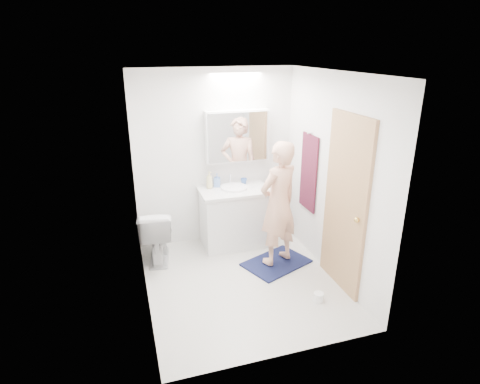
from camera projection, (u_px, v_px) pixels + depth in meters
name	position (u px, v px, depth m)	size (l,w,h in m)	color
floor	(242.00, 282.00, 4.72)	(2.50, 2.50, 0.00)	silver
ceiling	(243.00, 72.00, 3.88)	(2.50, 2.50, 0.00)	white
wall_back	(215.00, 158.00, 5.42)	(2.50, 2.50, 0.00)	white
wall_front	(289.00, 237.00, 3.18)	(2.50, 2.50, 0.00)	white
wall_left	(139.00, 198.00, 3.99)	(2.50, 2.50, 0.00)	white
wall_right	(332.00, 178.00, 4.60)	(2.50, 2.50, 0.00)	white
vanity_cabinet	(235.00, 218.00, 5.50)	(0.90, 0.55, 0.78)	silver
countertop	(235.00, 191.00, 5.36)	(0.95, 0.58, 0.04)	silver
sink_basin	(234.00, 188.00, 5.37)	(0.36, 0.36, 0.03)	white
faucet	(230.00, 179.00, 5.52)	(0.02, 0.02, 0.16)	silver
medicine_cabinet	(237.00, 136.00, 5.33)	(0.88, 0.14, 0.70)	white
mirror_panel	(239.00, 137.00, 5.26)	(0.84, 0.01, 0.66)	silver
toilet	(157.00, 234.00, 5.10)	(0.41, 0.71, 0.73)	silver
bath_rug	(276.00, 263.00, 5.10)	(0.80, 0.55, 0.02)	#121B3A
person	(278.00, 204.00, 4.82)	(0.57, 0.38, 1.57)	#E0A486
door	(345.00, 205.00, 4.36)	(0.04, 0.80, 2.00)	tan
door_knob	(357.00, 220.00, 4.09)	(0.06, 0.06, 0.06)	gold
towel	(309.00, 173.00, 5.13)	(0.02, 0.42, 1.00)	black
towel_hook	(310.00, 133.00, 4.94)	(0.02, 0.02, 0.07)	silver
soap_bottle_a	(209.00, 180.00, 5.36)	(0.09, 0.09, 0.23)	#D4C789
soap_bottle_b	(217.00, 180.00, 5.42)	(0.09, 0.09, 0.19)	#638DD5
toothbrush_cup	(244.00, 181.00, 5.53)	(0.09, 0.09, 0.09)	#3A61AF
toilet_paper_roll	(319.00, 297.00, 4.34)	(0.11, 0.11, 0.10)	white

